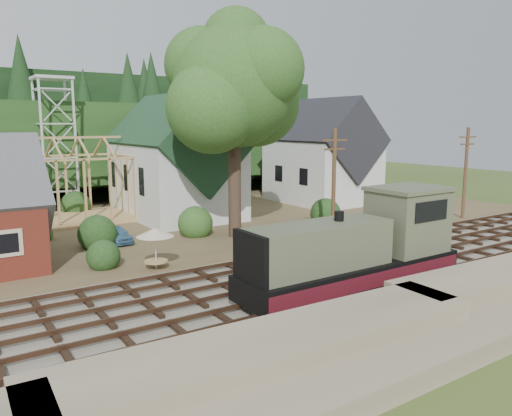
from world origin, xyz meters
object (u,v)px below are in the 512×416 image
car_red (344,195)px  patio_set (155,234)px  locomotive (360,250)px  car_blue (117,234)px

car_red → patio_set: 28.67m
locomotive → patio_set: locomotive is taller
patio_set → locomotive: bearing=-49.7°
locomotive → car_red: 27.94m
locomotive → car_red: (18.68, 20.73, -1.21)m
car_red → patio_set: bearing=123.3°
locomotive → patio_set: 11.15m
car_blue → car_red: 26.14m
locomotive → car_red: size_ratio=2.64×
car_red → car_blue: bearing=108.8°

